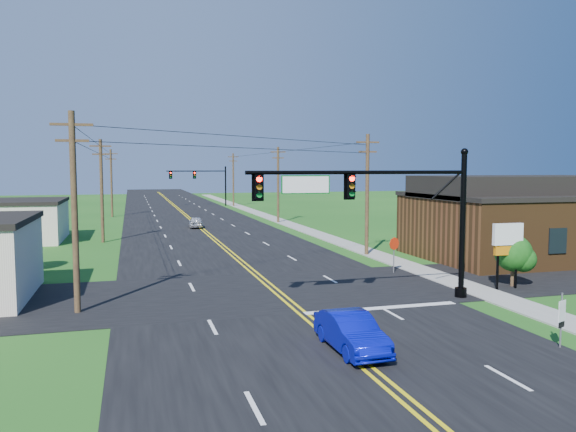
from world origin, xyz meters
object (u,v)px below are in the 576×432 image
object	(u,v)px
signal_mast_main	(381,205)
blue_car	(351,333)
signal_mast_far	(200,180)
route_sign	(562,316)
stop_sign	(394,247)

from	to	relation	value
signal_mast_main	blue_car	bearing A→B (deg)	-122.63
blue_car	signal_mast_far	bearing A→B (deg)	85.72
route_sign	signal_mast_far	bearing A→B (deg)	68.20
blue_car	route_sign	bearing A→B (deg)	-14.60
blue_car	route_sign	xyz separation A→B (m)	(7.40, -1.75, 0.52)
signal_mast_far	blue_car	world-z (taller)	signal_mast_far
blue_car	stop_sign	world-z (taller)	stop_sign
signal_mast_far	blue_car	size ratio (longest dim) A/B	2.69
signal_mast_far	stop_sign	size ratio (longest dim) A/B	4.86
signal_mast_main	stop_sign	size ratio (longest dim) A/B	5.00
signal_mast_main	stop_sign	bearing A→B (deg)	58.74
signal_mast_main	stop_sign	xyz separation A→B (m)	(4.16, 6.86, -3.12)
signal_mast_main	stop_sign	world-z (taller)	signal_mast_main
signal_mast_main	route_sign	distance (m)	9.41
blue_car	stop_sign	size ratio (longest dim) A/B	1.80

